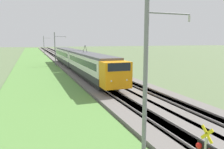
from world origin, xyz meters
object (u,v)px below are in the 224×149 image
catenary_mast_mid (55,49)px  passenger_train (77,59)px  catenary_mast_near (147,75)px  catenary_mast_far (44,45)px

catenary_mast_mid → passenger_train: bearing=-163.9°
catenary_mast_mid → catenary_mast_near: bearing=180.0°
passenger_train → catenary_mast_far: bearing=-176.9°
passenger_train → catenary_mast_near: bearing=-5.1°
passenger_train → catenary_mast_mid: catenary_mast_mid is taller
catenary_mast_near → passenger_train: bearing=-5.1°
catenary_mast_near → catenary_mast_far: catenary_mast_near is taller
catenary_mast_mid → catenary_mast_far: bearing=0.0°
passenger_train → catenary_mast_far: 49.90m
passenger_train → catenary_mast_mid: 10.00m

